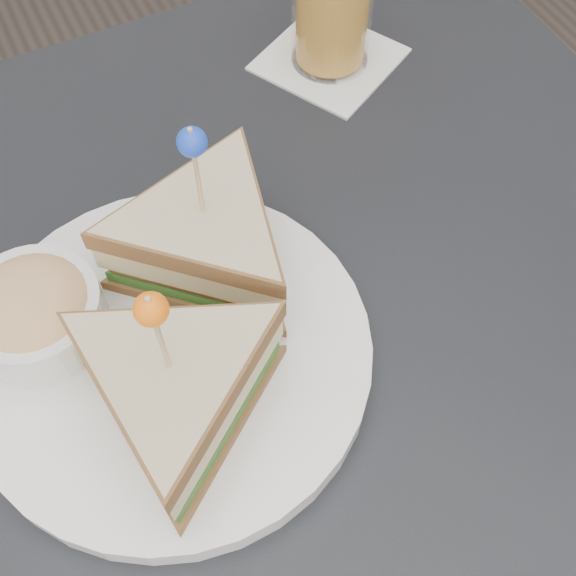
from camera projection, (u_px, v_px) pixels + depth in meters
The scene contains 4 objects.
ground_plane at pixel (285, 554), 1.18m from camera, with size 3.50×3.50×0.00m, color #3F3833.
table at pixel (283, 380), 0.61m from camera, with size 0.80×0.80×0.75m.
plate_meal at pixel (173, 321), 0.50m from camera, with size 0.33×0.33×0.17m.
drink_set at pixel (333, 1), 0.65m from camera, with size 0.16×0.16×0.15m.
Camera 1 is at (-0.11, -0.23, 1.23)m, focal length 45.00 mm.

